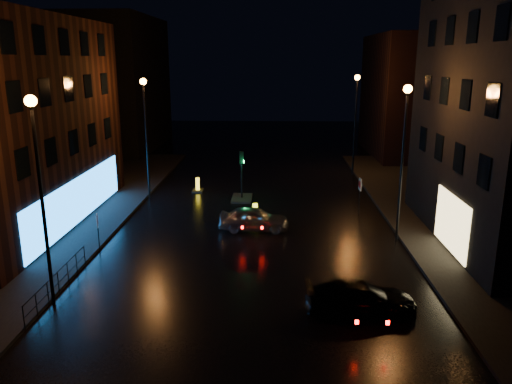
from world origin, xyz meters
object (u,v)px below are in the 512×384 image
(silver_hatchback, at_px, (254,219))
(bollard_far, at_px, (198,188))
(road_sign_left, at_px, (98,224))
(road_sign_right, at_px, (360,187))
(traffic_signal, at_px, (242,192))
(dark_sedan, at_px, (361,298))
(bollard_near, at_px, (255,216))

(silver_hatchback, relative_size, bollard_far, 3.35)
(bollard_far, height_order, road_sign_left, road_sign_left)
(bollard_far, distance_m, road_sign_left, 12.77)
(road_sign_left, height_order, road_sign_right, road_sign_right)
(road_sign_right, bearing_deg, silver_hatchback, 22.04)
(traffic_signal, bearing_deg, road_sign_right, -23.26)
(dark_sedan, bearing_deg, bollard_near, 17.64)
(dark_sedan, relative_size, road_sign_left, 2.15)
(bollard_near, bearing_deg, road_sign_right, -11.89)
(traffic_signal, distance_m, bollard_far, 4.02)
(silver_hatchback, bearing_deg, bollard_far, 30.01)
(bollard_far, relative_size, road_sign_right, 0.50)
(road_sign_left, bearing_deg, road_sign_right, 5.53)
(dark_sedan, relative_size, bollard_near, 3.16)
(silver_hatchback, height_order, road_sign_left, road_sign_left)
(bollard_near, height_order, road_sign_left, road_sign_left)
(road_sign_left, relative_size, road_sign_right, 0.85)
(dark_sedan, bearing_deg, silver_hatchback, 21.47)
(bollard_near, bearing_deg, bollard_far, 101.48)
(road_sign_left, bearing_deg, traffic_signal, 36.63)
(silver_hatchback, relative_size, road_sign_right, 1.69)
(silver_hatchback, bearing_deg, bollard_near, 2.28)
(road_sign_right, bearing_deg, traffic_signal, -27.63)
(silver_hatchback, distance_m, bollard_far, 9.76)
(bollard_far, height_order, road_sign_right, road_sign_right)
(traffic_signal, relative_size, dark_sedan, 0.79)
(silver_hatchback, distance_m, bollard_near, 2.02)
(dark_sedan, height_order, road_sign_left, road_sign_left)
(bollard_far, relative_size, road_sign_left, 0.59)
(silver_hatchback, relative_size, road_sign_left, 1.99)
(traffic_signal, bearing_deg, bollard_far, 149.34)
(bollard_near, bearing_deg, dark_sedan, -91.61)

